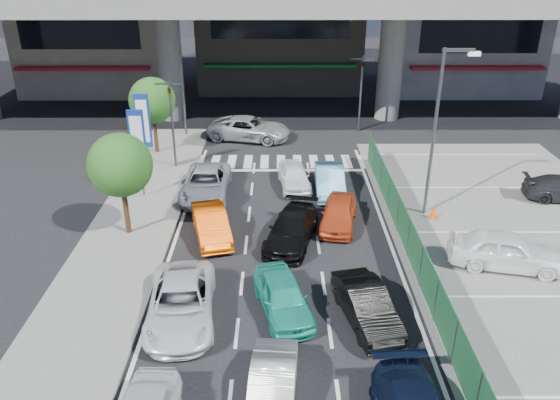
{
  "coord_description": "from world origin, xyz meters",
  "views": [
    {
      "loc": [
        -0.17,
        -17.89,
        12.19
      ],
      "look_at": [
        -0.09,
        3.27,
        2.07
      ],
      "focal_mm": 35.0,
      "sensor_mm": 36.0,
      "label": 1
    }
  ],
  "objects_px": {
    "taxi_teal_mid": "(283,297)",
    "crossing_wagon_silver": "(249,129)",
    "taxi_orange_left": "(211,224)",
    "sedan_white_front_mid": "(294,176)",
    "parked_sedan_white": "(506,250)",
    "signboard_near": "(138,142)",
    "taxi_orange_right": "(339,213)",
    "tree_far": "(152,101)",
    "hatch_white_back_mid": "(272,388)",
    "traffic_cone": "(434,211)",
    "hatch_black_mid_right": "(367,306)",
    "street_lamp_left": "(184,66)",
    "sedan_white_mid_left": "(181,303)",
    "street_lamp_right": "(440,120)",
    "wagon_silver_front_left": "(206,183)",
    "sedan_black_mid": "(292,229)",
    "traffic_light_left": "(171,103)",
    "tree_near": "(120,165)",
    "traffic_light_right": "(362,75)",
    "signboard_far": "(143,123)"
  },
  "relations": [
    {
      "from": "taxi_teal_mid",
      "to": "crossing_wagon_silver",
      "type": "distance_m",
      "value": 19.04
    },
    {
      "from": "taxi_teal_mid",
      "to": "taxi_orange_left",
      "type": "relative_size",
      "value": 0.98
    },
    {
      "from": "sedan_white_front_mid",
      "to": "parked_sedan_white",
      "type": "distance_m",
      "value": 11.68
    },
    {
      "from": "signboard_near",
      "to": "taxi_orange_right",
      "type": "distance_m",
      "value": 10.64
    },
    {
      "from": "tree_far",
      "to": "hatch_white_back_mid",
      "type": "distance_m",
      "value": 22.14
    },
    {
      "from": "tree_far",
      "to": "traffic_cone",
      "type": "bearing_deg",
      "value": -31.19
    },
    {
      "from": "hatch_black_mid_right",
      "to": "parked_sedan_white",
      "type": "distance_m",
      "value": 7.07
    },
    {
      "from": "tree_far",
      "to": "taxi_teal_mid",
      "type": "distance_m",
      "value": 18.28
    },
    {
      "from": "street_lamp_left",
      "to": "sedan_white_mid_left",
      "type": "bearing_deg",
      "value": -82.28
    },
    {
      "from": "hatch_white_back_mid",
      "to": "taxi_orange_left",
      "type": "height_order",
      "value": "taxi_orange_left"
    },
    {
      "from": "street_lamp_right",
      "to": "traffic_cone",
      "type": "distance_m",
      "value": 4.37
    },
    {
      "from": "wagon_silver_front_left",
      "to": "hatch_black_mid_right",
      "type": "bearing_deg",
      "value": -56.22
    },
    {
      "from": "signboard_near",
      "to": "wagon_silver_front_left",
      "type": "relative_size",
      "value": 0.95
    },
    {
      "from": "hatch_white_back_mid",
      "to": "taxi_orange_left",
      "type": "distance_m",
      "value": 10.27
    },
    {
      "from": "sedan_white_mid_left",
      "to": "wagon_silver_front_left",
      "type": "relative_size",
      "value": 1.0
    },
    {
      "from": "tree_far",
      "to": "sedan_white_mid_left",
      "type": "distance_m",
      "value": 17.44
    },
    {
      "from": "sedan_black_mid",
      "to": "tree_far",
      "type": "bearing_deg",
      "value": 140.55
    },
    {
      "from": "traffic_light_left",
      "to": "parked_sedan_white",
      "type": "xyz_separation_m",
      "value": [
        15.27,
        -10.88,
        -3.11
      ]
    },
    {
      "from": "signboard_near",
      "to": "taxi_orange_right",
      "type": "relative_size",
      "value": 1.23
    },
    {
      "from": "tree_far",
      "to": "sedan_white_mid_left",
      "type": "height_order",
      "value": "tree_far"
    },
    {
      "from": "crossing_wagon_silver",
      "to": "street_lamp_right",
      "type": "bearing_deg",
      "value": -126.38
    },
    {
      "from": "hatch_white_back_mid",
      "to": "wagon_silver_front_left",
      "type": "height_order",
      "value": "wagon_silver_front_left"
    },
    {
      "from": "street_lamp_right",
      "to": "wagon_silver_front_left",
      "type": "height_order",
      "value": "street_lamp_right"
    },
    {
      "from": "taxi_teal_mid",
      "to": "traffic_light_left",
      "type": "bearing_deg",
      "value": 99.89
    },
    {
      "from": "sedan_black_mid",
      "to": "taxi_orange_right",
      "type": "relative_size",
      "value": 1.18
    },
    {
      "from": "taxi_teal_mid",
      "to": "wagon_silver_front_left",
      "type": "height_order",
      "value": "wagon_silver_front_left"
    },
    {
      "from": "street_lamp_right",
      "to": "sedan_black_mid",
      "type": "bearing_deg",
      "value": -157.81
    },
    {
      "from": "signboard_near",
      "to": "taxi_orange_right",
      "type": "bearing_deg",
      "value": -17.95
    },
    {
      "from": "tree_near",
      "to": "taxi_teal_mid",
      "type": "height_order",
      "value": "tree_near"
    },
    {
      "from": "street_lamp_right",
      "to": "sedan_white_mid_left",
      "type": "bearing_deg",
      "value": -142.66
    },
    {
      "from": "taxi_orange_right",
      "to": "wagon_silver_front_left",
      "type": "bearing_deg",
      "value": 164.0
    },
    {
      "from": "taxi_teal_mid",
      "to": "street_lamp_left",
      "type": "bearing_deg",
      "value": 93.42
    },
    {
      "from": "tree_far",
      "to": "hatch_white_back_mid",
      "type": "xyz_separation_m",
      "value": [
        7.45,
        -20.66,
        -2.77
      ]
    },
    {
      "from": "tree_near",
      "to": "crossing_wagon_silver",
      "type": "distance_m",
      "value": 14.25
    },
    {
      "from": "sedan_black_mid",
      "to": "traffic_cone",
      "type": "bearing_deg",
      "value": 31.63
    },
    {
      "from": "tree_far",
      "to": "taxi_teal_mid",
      "type": "xyz_separation_m",
      "value": [
        7.8,
        -16.31,
        -2.72
      ]
    },
    {
      "from": "sedan_black_mid",
      "to": "taxi_orange_right",
      "type": "xyz_separation_m",
      "value": [
        2.23,
        1.55,
        -0.0
      ]
    },
    {
      "from": "sedan_white_front_mid",
      "to": "traffic_cone",
      "type": "distance_m",
      "value": 7.64
    },
    {
      "from": "traffic_light_right",
      "to": "traffic_light_left",
      "type": "bearing_deg",
      "value": -149.11
    },
    {
      "from": "hatch_black_mid_right",
      "to": "parked_sedan_white",
      "type": "relative_size",
      "value": 0.89
    },
    {
      "from": "signboard_near",
      "to": "tree_far",
      "type": "height_order",
      "value": "tree_far"
    },
    {
      "from": "sedan_black_mid",
      "to": "sedan_white_mid_left",
      "type": "bearing_deg",
      "value": -111.9
    },
    {
      "from": "traffic_light_left",
      "to": "street_lamp_right",
      "type": "relative_size",
      "value": 0.65
    },
    {
      "from": "street_lamp_right",
      "to": "sedan_white_mid_left",
      "type": "distance_m",
      "value": 14.14
    },
    {
      "from": "street_lamp_left",
      "to": "taxi_teal_mid",
      "type": "xyz_separation_m",
      "value": [
        6.32,
        -19.81,
        -4.1
      ]
    },
    {
      "from": "traffic_light_left",
      "to": "taxi_orange_right",
      "type": "distance_m",
      "value": 11.88
    },
    {
      "from": "traffic_light_left",
      "to": "taxi_teal_mid",
      "type": "distance_m",
      "value": 15.48
    },
    {
      "from": "sedan_white_mid_left",
      "to": "taxi_orange_right",
      "type": "height_order",
      "value": "sedan_white_mid_left"
    },
    {
      "from": "traffic_light_right",
      "to": "wagon_silver_front_left",
      "type": "bearing_deg",
      "value": -131.15
    },
    {
      "from": "signboard_far",
      "to": "sedan_black_mid",
      "type": "relative_size",
      "value": 1.04
    }
  ]
}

